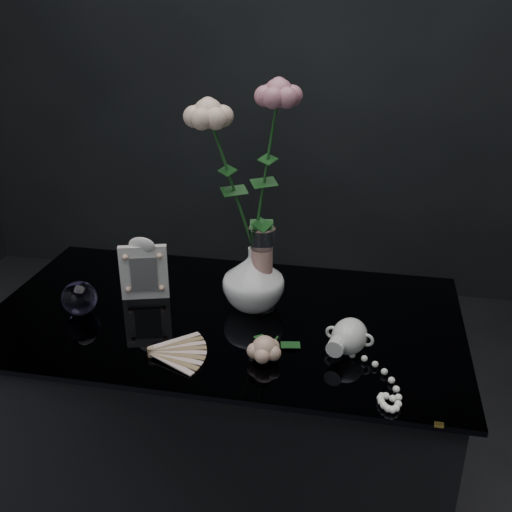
% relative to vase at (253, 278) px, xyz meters
% --- Properties ---
extents(table, '(1.05, 0.58, 0.76)m').
position_rel_vase_xyz_m(table, '(-0.06, -0.05, -0.45)').
color(table, black).
rests_on(table, ground).
extents(vase, '(0.17, 0.17, 0.15)m').
position_rel_vase_xyz_m(vase, '(0.00, 0.00, 0.00)').
color(vase, white).
rests_on(vase, table).
extents(wine_glass, '(0.08, 0.08, 0.20)m').
position_rel_vase_xyz_m(wine_glass, '(0.02, -0.00, 0.02)').
color(wine_glass, white).
rests_on(wine_glass, table).
extents(picture_frame, '(0.14, 0.12, 0.15)m').
position_rel_vase_xyz_m(picture_frame, '(-0.26, -0.01, 0.00)').
color(picture_frame, silver).
rests_on(picture_frame, table).
extents(paperweight, '(0.09, 0.09, 0.08)m').
position_rel_vase_xyz_m(paperweight, '(-0.37, -0.11, -0.03)').
color(paperweight, '#7F6BAF').
rests_on(paperweight, table).
extents(paper_fan, '(0.22, 0.17, 0.02)m').
position_rel_vase_xyz_m(paper_fan, '(-0.16, -0.24, -0.06)').
color(paper_fan, beige).
rests_on(paper_fan, table).
extents(loose_rose, '(0.16, 0.18, 0.05)m').
position_rel_vase_xyz_m(loose_rose, '(0.06, -0.21, -0.05)').
color(loose_rose, '#DAAA8C').
rests_on(loose_rose, table).
extents(pearl_jar, '(0.29, 0.30, 0.07)m').
position_rel_vase_xyz_m(pearl_jar, '(0.23, -0.14, -0.04)').
color(pearl_jar, silver).
rests_on(pearl_jar, table).
extents(roses, '(0.22, 0.12, 0.41)m').
position_rel_vase_xyz_m(roses, '(-0.01, -0.01, 0.27)').
color(roses, beige).
rests_on(roses, vase).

